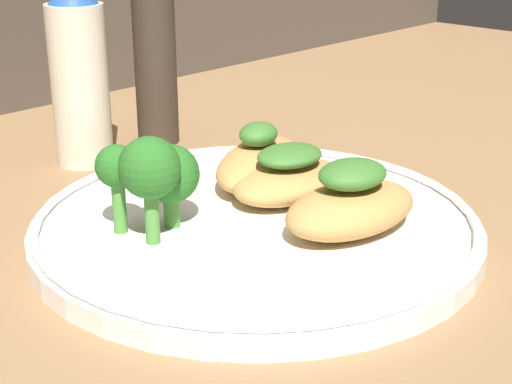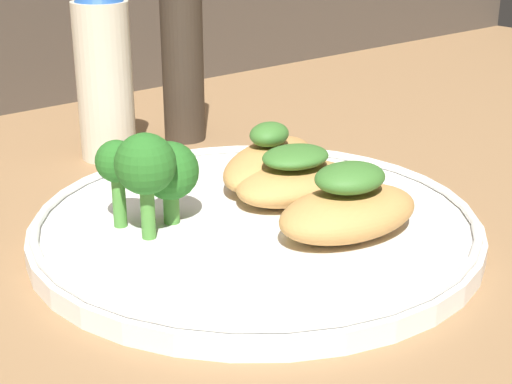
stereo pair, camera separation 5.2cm
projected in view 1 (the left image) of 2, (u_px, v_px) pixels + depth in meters
The scene contains 8 objects.
ground_plane at pixel (256, 245), 53.61cm from camera, with size 180.00×180.00×1.00cm, color #936D47.
plate at pixel (256, 225), 53.07cm from camera, with size 30.29×30.29×2.00cm.
grilled_meat_front at pixel (351, 204), 50.51cm from camera, with size 10.69×7.16×4.82cm.
grilled_meat_middle at pixel (289, 177), 55.95cm from camera, with size 9.77×6.58×3.97cm.
grilled_meat_back at pixel (258, 160), 59.43cm from camera, with size 12.63×9.68×4.59cm.
broccoli_bunch at pixel (153, 172), 49.26cm from camera, with size 6.40×6.12×6.95cm.
sauce_bottle at pixel (79, 72), 65.60cm from camera, with size 4.83×4.83×16.56cm.
pepper_grinder at pixel (155, 49), 70.83cm from camera, with size 3.86×3.86×18.93cm.
Camera 1 is at (-35.20, -33.63, 22.24)cm, focal length 55.00 mm.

